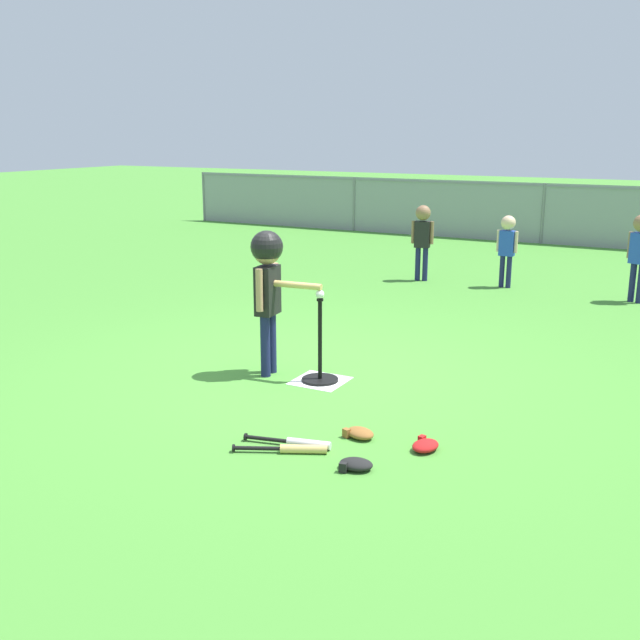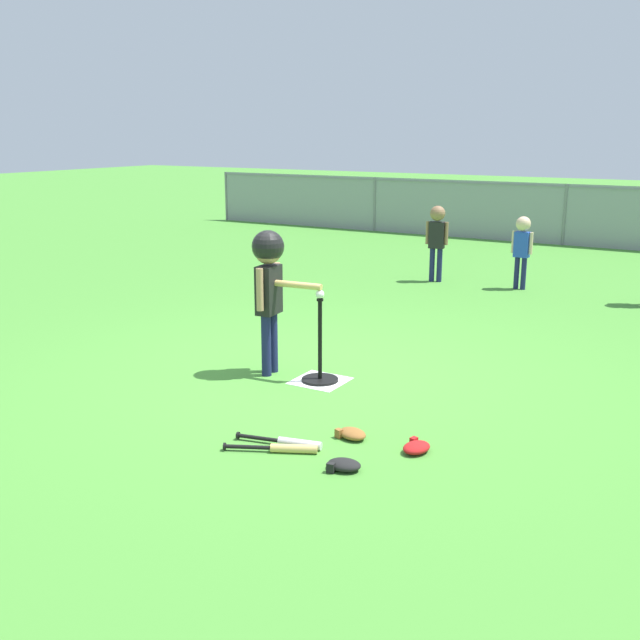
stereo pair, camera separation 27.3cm
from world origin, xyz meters
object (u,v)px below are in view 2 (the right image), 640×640
at_px(baseball_on_tee, 320,294).
at_px(fielder_deep_center, 522,243).
at_px(spare_bat_wood, 284,448).
at_px(spare_bat_silver, 291,442).
at_px(batting_tee, 320,368).
at_px(batter_child, 269,273).
at_px(glove_by_plate, 352,434).
at_px(fielder_near_left, 437,233).
at_px(glove_tossed_aside, 344,465).
at_px(glove_near_bats, 416,447).

xyz_separation_m(baseball_on_tee, fielder_deep_center, (0.36, 4.76, -0.13)).
bearing_deg(spare_bat_wood, spare_bat_silver, 98.04).
relative_size(fielder_deep_center, spare_bat_silver, 1.60).
distance_m(batting_tee, spare_bat_silver, 1.41).
relative_size(baseball_on_tee, spare_bat_silver, 0.12).
height_order(baseball_on_tee, batter_child, batter_child).
height_order(spare_bat_silver, glove_by_plate, glove_by_plate).
distance_m(fielder_near_left, fielder_deep_center, 1.20).
bearing_deg(fielder_near_left, fielder_deep_center, 4.31).
distance_m(glove_by_plate, glove_tossed_aside, 0.52).
distance_m(batting_tee, spare_bat_wood, 1.52).
relative_size(spare_bat_wood, glove_tossed_aside, 2.47).
relative_size(spare_bat_wood, glove_near_bats, 2.42).
bearing_deg(spare_bat_silver, fielder_deep_center, 91.70).
xyz_separation_m(spare_bat_wood, glove_tossed_aside, (0.48, -0.03, 0.01)).
relative_size(glove_near_bats, glove_tossed_aside, 1.02).
distance_m(batting_tee, batter_child, 0.94).
distance_m(batting_tee, fielder_near_left, 4.78).
distance_m(spare_bat_silver, glove_near_bats, 0.86).
distance_m(batter_child, glove_tossed_aside, 2.25).
height_order(batting_tee, baseball_on_tee, baseball_on_tee).
distance_m(spare_bat_wood, glove_near_bats, 0.90).
bearing_deg(fielder_deep_center, fielder_near_left, -175.69).
distance_m(baseball_on_tee, glove_near_bats, 1.79).
distance_m(baseball_on_tee, batter_child, 0.51).
bearing_deg(baseball_on_tee, fielder_deep_center, 85.68).
distance_m(fielder_deep_center, glove_tossed_aside, 6.26).
bearing_deg(glove_tossed_aside, fielder_deep_center, 96.21).
xyz_separation_m(batting_tee, glove_near_bats, (1.32, -0.94, -0.09)).
xyz_separation_m(batting_tee, batter_child, (-0.49, -0.05, 0.80)).
distance_m(spare_bat_wood, glove_tossed_aside, 0.48).
bearing_deg(glove_tossed_aside, spare_bat_silver, 164.46).
bearing_deg(baseball_on_tee, batter_child, -174.67).
relative_size(batter_child, glove_tossed_aside, 5.29).
bearing_deg(glove_near_bats, fielder_near_left, 111.10).
xyz_separation_m(spare_bat_silver, spare_bat_wood, (0.02, -0.11, 0.00)).
distance_m(fielder_deep_center, glove_by_plate, 5.77).
height_order(baseball_on_tee, glove_by_plate, baseball_on_tee).
height_order(batting_tee, fielder_deep_center, fielder_deep_center).
height_order(glove_by_plate, glove_near_bats, same).
relative_size(baseball_on_tee, fielder_near_left, 0.07).
relative_size(baseball_on_tee, glove_by_plate, 0.28).
xyz_separation_m(fielder_deep_center, glove_tossed_aside, (0.67, -6.19, -0.61)).
bearing_deg(glove_tossed_aside, batting_tee, 125.70).
height_order(fielder_deep_center, glove_tossed_aside, fielder_deep_center).
bearing_deg(batter_child, glove_by_plate, -34.62).
height_order(baseball_on_tee, fielder_deep_center, fielder_deep_center).
distance_m(baseball_on_tee, fielder_deep_center, 4.77).
bearing_deg(baseball_on_tee, glove_near_bats, -35.46).
bearing_deg(glove_tossed_aside, glove_near_bats, 59.59).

